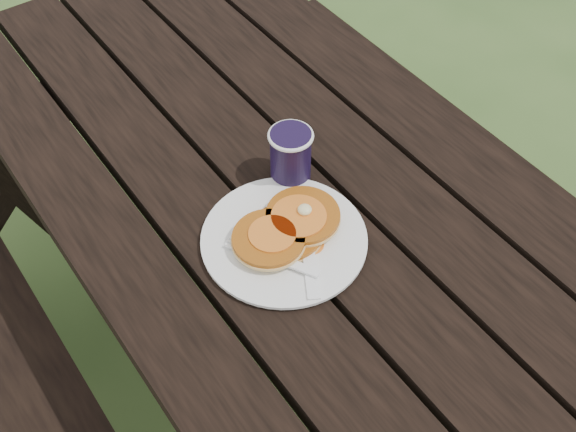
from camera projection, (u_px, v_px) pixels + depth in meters
ground at (309, 417)px, 1.78m from camera, size 60.00×60.00×0.00m
picnic_table at (313, 339)px, 1.50m from camera, size 1.36×1.80×0.75m
plate at (284, 240)px, 1.17m from camera, size 0.32×0.32×0.01m
pancake_stack at (287, 228)px, 1.17m from camera, size 0.19×0.13×0.04m
knife at (308, 253)px, 1.15m from camera, size 0.11×0.16×0.00m
fork at (287, 262)px, 1.13m from camera, size 0.10×0.16×0.01m
coffee_cup at (291, 153)px, 1.23m from camera, size 0.08×0.08×0.10m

